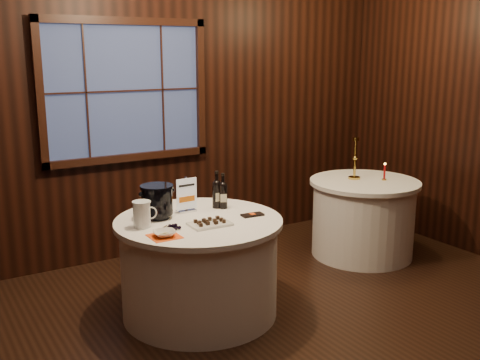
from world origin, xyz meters
TOP-DOWN VIEW (x-y plane):
  - back_wall at (0.00, 2.48)m, footprint 6.00×0.10m
  - main_table at (0.00, 1.00)m, footprint 1.28×1.28m
  - side_table at (2.00, 1.30)m, footprint 1.08×1.08m
  - sign_stand at (0.01, 1.22)m, footprint 0.18×0.09m
  - port_bottle_left at (0.27, 1.20)m, footprint 0.07×0.08m
  - port_bottle_right at (0.31, 1.17)m, footprint 0.07×0.08m
  - ice_bucket at (-0.25, 1.19)m, footprint 0.25×0.25m
  - chocolate_plate at (0.00, 0.82)m, footprint 0.31×0.21m
  - chocolate_box at (0.40, 0.86)m, footprint 0.18×0.10m
  - grape_bunch at (-0.28, 0.87)m, footprint 0.17×0.09m
  - glass_pitcher at (-0.44, 1.04)m, footprint 0.18×0.14m
  - orange_napkin at (-0.39, 0.76)m, footprint 0.21×0.21m
  - cracker_bowl at (-0.39, 0.76)m, footprint 0.18×0.18m
  - brass_candlestick at (1.96, 1.41)m, footprint 0.12×0.12m
  - red_candle at (2.17, 1.21)m, footprint 0.05×0.05m

SIDE VIEW (x-z plane):
  - main_table at x=0.00m, z-range 0.00..0.77m
  - side_table at x=2.00m, z-range 0.00..0.77m
  - orange_napkin at x=-0.39m, z-range 0.77..0.77m
  - chocolate_box at x=0.40m, z-range 0.77..0.78m
  - chocolate_plate at x=0.00m, z-range 0.77..0.81m
  - grape_bunch at x=-0.28m, z-range 0.77..0.81m
  - cracker_bowl at x=-0.39m, z-range 0.77..0.81m
  - red_candle at x=2.17m, z-range 0.75..0.93m
  - sign_stand at x=0.01m, z-range 0.73..1.01m
  - glass_pitcher at x=-0.44m, z-range 0.77..0.97m
  - port_bottle_right at x=0.31m, z-range 0.75..1.04m
  - port_bottle_left at x=0.27m, z-range 0.75..1.06m
  - ice_bucket at x=-0.25m, z-range 0.78..1.03m
  - brass_candlestick at x=1.96m, z-range 0.71..1.13m
  - back_wall at x=0.00m, z-range 0.04..3.04m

